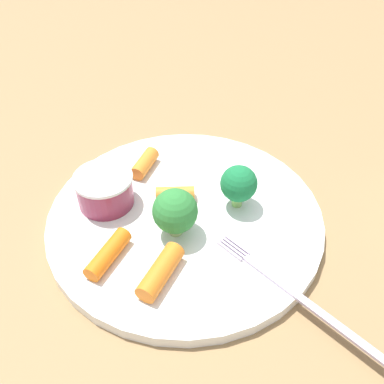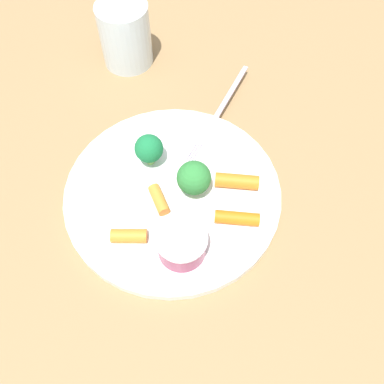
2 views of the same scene
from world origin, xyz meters
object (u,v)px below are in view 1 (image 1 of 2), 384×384
Objects in this scene: broccoli_floret_1 at (175,212)px; fork at (306,302)px; sauce_cup at (105,190)px; broccoli_floret_0 at (239,185)px; carrot_stick_0 at (161,272)px; carrot_stick_2 at (108,254)px; plate at (185,217)px; carrot_stick_1 at (145,163)px; carrot_stick_3 at (175,194)px.

fork is (0.10, 0.08, -0.03)m from broccoli_floret_1.
sauce_cup is 1.25× the size of broccoli_floret_0.
carrot_stick_0 reaches higher than carrot_stick_2.
broccoli_floret_1 is 0.13m from fork.
sauce_cup reaches higher than carrot_stick_2.
plate is 1.58× the size of fork.
sauce_cup is 0.11m from carrot_stick_0.
carrot_stick_1 is at bearing -133.62° from broccoli_floret_0.
sauce_cup is 0.13m from broccoli_floret_0.
carrot_stick_2 is at bearing -22.89° from carrot_stick_1.
sauce_cup is (-0.03, -0.07, 0.02)m from plate.
broccoli_floret_1 is 1.20× the size of carrot_stick_1.
carrot_stick_0 is (0.10, 0.04, -0.01)m from sauce_cup.
carrot_stick_0 is at bearing -27.26° from plate.
broccoli_floret_0 is at bearing 107.43° from broccoli_floret_1.
fork is (0.12, 0.07, 0.01)m from plate.
carrot_stick_1 is at bearing -159.60° from plate.
plate is at bearing 20.40° from carrot_stick_1.
carrot_stick_2 is 0.09m from carrot_stick_3.
broccoli_floret_0 is (0.03, 0.12, 0.01)m from sauce_cup.
carrot_stick_3 is (0.01, 0.07, -0.01)m from sauce_cup.
sauce_cup is 1.42× the size of carrot_stick_1.
plate is 0.06m from broccoli_floret_0.
carrot_stick_3 is at bearing -151.59° from fork.
carrot_stick_2 reaches higher than plate.
carrot_stick_2 is at bearing -3.22° from sauce_cup.
carrot_stick_3 is (-0.09, 0.03, -0.00)m from carrot_stick_0.
broccoli_floret_0 is at bearing 88.41° from plate.
carrot_stick_2 reaches higher than carrot_stick_3.
carrot_stick_2 is at bearing -62.20° from plate.
carrot_stick_1 reaches higher than fork.
broccoli_floret_1 is (0.02, -0.01, 0.03)m from plate.
plate is at bearing 13.36° from carrot_stick_3.
carrot_stick_0 reaches higher than plate.
carrot_stick_1 reaches higher than carrot_stick_3.
carrot_stick_3 is (0.05, 0.02, -0.00)m from carrot_stick_1.
broccoli_floret_0 is 0.06m from carrot_stick_3.
plate is 5.51× the size of broccoli_floret_1.
carrot_stick_3 is at bearing 169.26° from broccoli_floret_1.
fork is at bearing 61.72° from carrot_stick_2.
broccoli_floret_0 reaches higher than plate.
carrot_stick_0 is at bearing 19.54° from sauce_cup.
sauce_cup reaches higher than fork.
broccoli_floret_1 reaches higher than plate.
carrot_stick_2 is (0.11, -0.05, -0.00)m from carrot_stick_1.
broccoli_floret_1 is 0.06m from carrot_stick_0.
plate is 0.03m from carrot_stick_3.
broccoli_floret_0 is 0.27× the size of fork.
carrot_stick_0 is at bearing 53.92° from carrot_stick_2.
broccoli_floret_0 is 0.86× the size of carrot_stick_0.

